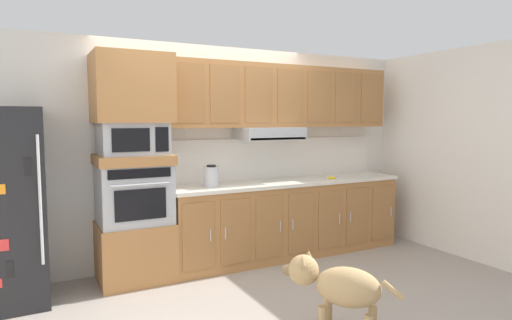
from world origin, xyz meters
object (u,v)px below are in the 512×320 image
Objects in this scene: built_in_oven at (134,194)px; microwave at (133,139)px; screwdriver at (332,178)px; electric_kettle at (211,176)px; dog at (337,285)px.

microwave is (0.00, -0.00, 0.56)m from built_in_oven.
built_in_oven is at bearing 176.85° from screwdriver.
electric_kettle is at bearing -3.28° from microwave.
microwave is at bearing 176.72° from electric_kettle.
microwave reaches higher than built_in_oven.
electric_kettle reaches higher than screwdriver.
microwave is 2.44m from dog.
built_in_oven is 1.09× the size of microwave.
electric_kettle is at bearing -3.28° from built_in_oven.
built_in_oven is 2.26m from dog.
built_in_oven is 2.92× the size of electric_kettle.
microwave is 3.82× the size of screwdriver.
screwdriver is at bearing -3.08° from electric_kettle.
electric_kettle is at bearing -29.92° from dog.
microwave is 0.93m from electric_kettle.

